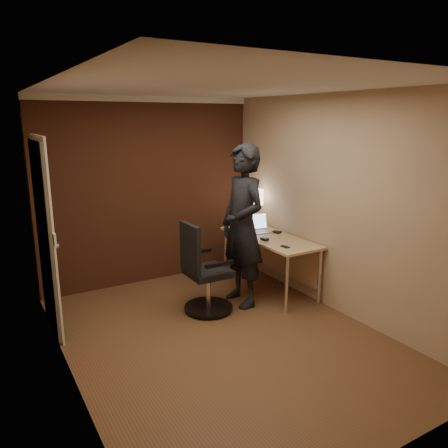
{
  "coord_description": "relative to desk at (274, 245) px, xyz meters",
  "views": [
    {
      "loc": [
        -2.09,
        -3.59,
        2.22
      ],
      "look_at": [
        0.35,
        0.55,
        1.05
      ],
      "focal_mm": 35.0,
      "sensor_mm": 36.0,
      "label": 1
    }
  ],
  "objects": [
    {
      "name": "phone",
      "position": [
        -0.2,
        -0.49,
        0.13
      ],
      "size": [
        0.07,
        0.12,
        0.01
      ],
      "primitive_type": "cube",
      "rotation": [
        0.0,
        0.0,
        0.08
      ],
      "color": "black",
      "rests_on": "desk"
    },
    {
      "name": "wallet",
      "position": [
        0.12,
        0.1,
        0.14
      ],
      "size": [
        0.13,
        0.14,
        0.02
      ],
      "primitive_type": "cube",
      "rotation": [
        0.0,
        0.0,
        0.39
      ],
      "color": "black",
      "rests_on": "desk"
    },
    {
      "name": "desk_lamp",
      "position": [
        0.03,
        0.56,
        0.55
      ],
      "size": [
        0.22,
        0.22,
        0.54
      ],
      "color": "silver",
      "rests_on": "desk"
    },
    {
      "name": "room",
      "position": [
        -1.53,
        0.74,
        0.77
      ],
      "size": [
        4.0,
        4.0,
        4.0
      ],
      "color": "brown",
      "rests_on": "ground"
    },
    {
      "name": "person",
      "position": [
        -0.6,
        -0.18,
        0.37
      ],
      "size": [
        0.47,
        0.71,
        1.94
      ],
      "primitive_type": "imported",
      "rotation": [
        0.0,
        0.0,
        -1.57
      ],
      "color": "black",
      "rests_on": "ground"
    },
    {
      "name": "office_chair",
      "position": [
        -1.14,
        -0.18,
        -0.13
      ],
      "size": [
        0.57,
        0.59,
        1.06
      ],
      "color": "black",
      "rests_on": "ground"
    },
    {
      "name": "desk",
      "position": [
        0.0,
        0.0,
        0.0
      ],
      "size": [
        0.6,
        1.5,
        0.73
      ],
      "color": "#D7B27C",
      "rests_on": "ground"
    },
    {
      "name": "laptop",
      "position": [
        -0.06,
        0.3,
        0.19
      ],
      "size": [
        0.38,
        0.32,
        0.23
      ],
      "color": "silver",
      "rests_on": "desk"
    },
    {
      "name": "mouse",
      "position": [
        -0.23,
        -0.12,
        0.14
      ],
      "size": [
        0.07,
        0.11,
        0.03
      ],
      "primitive_type": "cube",
      "rotation": [
        0.0,
        0.0,
        0.15
      ],
      "color": "black",
      "rests_on": "desk"
    }
  ]
}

